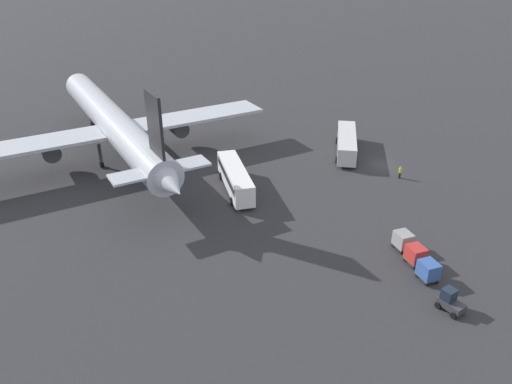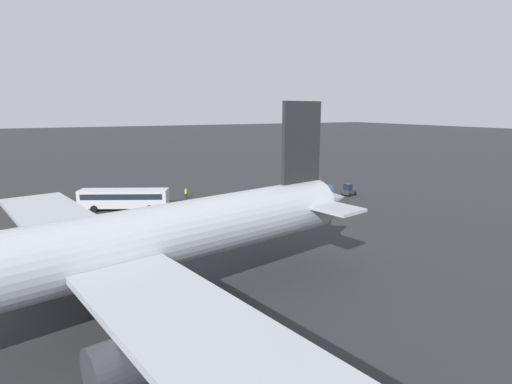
# 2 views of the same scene
# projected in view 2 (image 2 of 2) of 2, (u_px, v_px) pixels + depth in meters

# --- Properties ---
(ground_plane) EXTENTS (600.00, 600.00, 0.00)m
(ground_plane) POSITION_uv_depth(u_px,v_px,m) (158.00, 202.00, 64.34)
(ground_plane) COLOR #2D2D30
(airplane) EXTENTS (52.32, 45.89, 15.32)m
(airplane) POSITION_uv_depth(u_px,v_px,m) (79.00, 256.00, 24.57)
(airplane) COLOR #B2B7C1
(airplane) RESTS_ON ground
(shuttle_bus_near) EXTENTS (12.75, 7.97, 3.06)m
(shuttle_bus_near) POSITION_uv_depth(u_px,v_px,m) (124.00, 198.00, 58.75)
(shuttle_bus_near) COLOR silver
(shuttle_bus_near) RESTS_ON ground
(shuttle_bus_far) EXTENTS (12.34, 3.38, 3.26)m
(shuttle_bus_far) POSITION_uv_depth(u_px,v_px,m) (220.00, 225.00, 44.63)
(shuttle_bus_far) COLOR white
(shuttle_bus_far) RESTS_ON ground
(baggage_tug) EXTENTS (2.68, 2.23, 2.10)m
(baggage_tug) POSITION_uv_depth(u_px,v_px,m) (349.00, 190.00, 68.61)
(baggage_tug) COLOR #333338
(baggage_tug) RESTS_ON ground
(worker_person) EXTENTS (0.38, 0.38, 1.74)m
(worker_person) POSITION_uv_depth(u_px,v_px,m) (186.00, 193.00, 66.37)
(worker_person) COLOR #1E1E2D
(worker_person) RESTS_ON ground
(cargo_cart_blue) EXTENTS (2.08, 1.79, 2.06)m
(cargo_cart_blue) POSITION_uv_depth(u_px,v_px,m) (326.00, 190.00, 67.15)
(cargo_cart_blue) COLOR #38383D
(cargo_cart_blue) RESTS_ON ground
(cargo_cart_red) EXTENTS (2.08, 1.79, 2.06)m
(cargo_cart_red) POSITION_uv_depth(u_px,v_px,m) (311.00, 192.00, 66.21)
(cargo_cart_red) COLOR #38383D
(cargo_cart_red) RESTS_ON ground
(cargo_cart_grey) EXTENTS (2.08, 1.79, 2.06)m
(cargo_cart_grey) POSITION_uv_depth(u_px,v_px,m) (296.00, 193.00, 65.20)
(cargo_cart_grey) COLOR #38383D
(cargo_cart_grey) RESTS_ON ground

